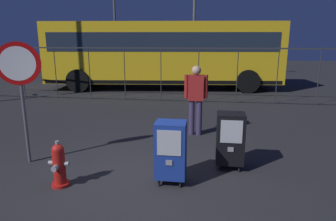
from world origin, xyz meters
TOP-DOWN VIEW (x-y plane):
  - ground_plane at (0.00, 0.00)m, footprint 60.00×60.00m
  - fire_hydrant at (-1.20, -0.39)m, footprint 0.33×0.32m
  - newspaper_box_primary at (0.52, -0.06)m, footprint 0.48×0.42m
  - newspaper_box_secondary at (1.48, 0.64)m, footprint 0.48×0.42m
  - stop_sign at (-2.24, 0.41)m, footprint 0.71×0.31m
  - pedestrian at (0.78, 2.53)m, footprint 0.55×0.22m
  - fence_barrier at (0.00, 6.51)m, footprint 18.03×0.04m
  - bus_near at (-1.05, 9.51)m, footprint 10.70×3.64m
  - street_light_near_right at (-4.95, 14.65)m, footprint 0.32×0.32m

SIDE VIEW (x-z plane):
  - ground_plane at x=0.00m, z-range 0.00..0.00m
  - fire_hydrant at x=-1.20m, z-range -0.02..0.72m
  - newspaper_box_primary at x=0.52m, z-range 0.06..1.08m
  - newspaper_box_secondary at x=1.48m, z-range 0.06..1.08m
  - pedestrian at x=0.78m, z-range 0.11..1.78m
  - fence_barrier at x=0.00m, z-range 0.02..2.02m
  - stop_sign at x=-2.24m, z-range 0.49..2.72m
  - bus_near at x=-1.05m, z-range 0.21..3.21m
  - street_light_near_right at x=-4.95m, z-range 0.56..7.72m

